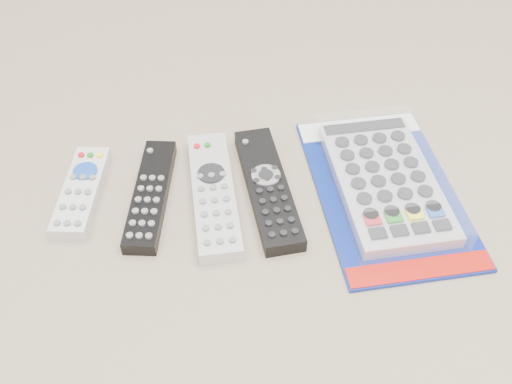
{
  "coord_description": "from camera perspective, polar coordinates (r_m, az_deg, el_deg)",
  "views": [
    {
      "loc": [
        -0.05,
        -0.49,
        0.57
      ],
      "look_at": [
        0.03,
        0.03,
        0.01
      ],
      "focal_mm": 40.0,
      "sensor_mm": 36.0,
      "label": 1
    }
  ],
  "objects": [
    {
      "name": "remote_small_grey",
      "position": [
        0.8,
        -17.03,
        0.04
      ],
      "size": [
        0.08,
        0.16,
        0.02
      ],
      "rotation": [
        0.0,
        0.0,
        -0.19
      ],
      "color": "silver",
      "rests_on": "ground"
    },
    {
      "name": "remote_slim_black",
      "position": [
        0.78,
        -10.48,
        -0.25
      ],
      "size": [
        0.08,
        0.2,
        0.02
      ],
      "rotation": [
        0.0,
        0.0,
        -0.2
      ],
      "color": "black",
      "rests_on": "ground"
    },
    {
      "name": "remote_large_black",
      "position": [
        0.77,
        1.19,
        0.46
      ],
      "size": [
        0.06,
        0.22,
        0.02
      ],
      "rotation": [
        0.0,
        0.0,
        0.04
      ],
      "color": "black",
      "rests_on": "ground"
    },
    {
      "name": "remote_silver_dvd",
      "position": [
        0.77,
        -4.27,
        -0.17
      ],
      "size": [
        0.06,
        0.22,
        0.03
      ],
      "rotation": [
        0.0,
        0.0,
        -0.02
      ],
      "color": "silver",
      "rests_on": "ground"
    },
    {
      "name": "jumbo_remote_packaged",
      "position": [
        0.79,
        12.84,
        1.16
      ],
      "size": [
        0.18,
        0.3,
        0.04
      ],
      "rotation": [
        0.0,
        0.0,
        -0.0
      ],
      "color": "navy",
      "rests_on": "ground"
    }
  ]
}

